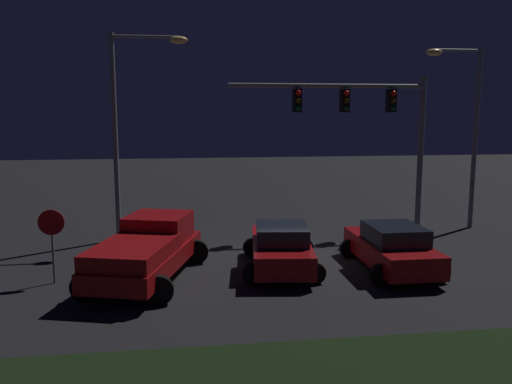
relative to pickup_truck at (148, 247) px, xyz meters
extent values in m
plane|color=black|center=(4.52, 2.08, -1.00)|extent=(80.00, 80.00, 0.00)
cube|color=maroon|center=(-0.05, -0.17, -0.32)|extent=(3.43, 5.74, 0.55)
cube|color=maroon|center=(0.28, 0.97, 0.38)|extent=(2.30, 2.34, 0.85)
cube|color=black|center=(0.28, 0.97, 0.50)|extent=(2.11, 1.95, 0.51)
cube|color=maroon|center=(-0.35, -1.20, 0.18)|extent=(2.69, 3.44, 0.45)
cylinder|color=black|center=(-0.49, 1.99, -0.60)|extent=(0.80, 0.22, 0.80)
cylinder|color=black|center=(1.48, 1.41, -0.60)|extent=(0.80, 0.22, 0.80)
cylinder|color=black|center=(-1.58, -1.75, -0.60)|extent=(0.80, 0.22, 0.80)
cylinder|color=black|center=(0.40, -2.32, -0.60)|extent=(0.80, 0.22, 0.80)
cube|color=maroon|center=(7.69, -0.13, -0.39)|extent=(1.82, 4.41, 0.70)
cube|color=black|center=(7.69, -0.38, 0.24)|extent=(1.61, 2.01, 0.55)
cylinder|color=black|center=(6.78, 1.37, -0.68)|extent=(0.64, 0.22, 0.64)
cylinder|color=black|center=(8.62, 1.36, -0.68)|extent=(0.64, 0.22, 0.64)
cylinder|color=black|center=(6.77, -1.63, -0.68)|extent=(0.64, 0.22, 0.64)
cylinder|color=black|center=(8.61, -1.63, -0.68)|extent=(0.64, 0.22, 0.64)
cube|color=maroon|center=(4.19, 0.42, -0.39)|extent=(2.32, 4.58, 0.70)
cube|color=black|center=(4.16, 0.17, 0.24)|extent=(1.83, 2.18, 0.55)
cylinder|color=black|center=(3.45, 2.01, -0.68)|extent=(0.64, 0.22, 0.64)
cylinder|color=black|center=(5.28, 1.79, -0.68)|extent=(0.64, 0.22, 0.64)
cylinder|color=black|center=(3.09, -0.96, -0.68)|extent=(0.64, 0.22, 0.64)
cylinder|color=black|center=(4.92, -1.18, -0.68)|extent=(0.64, 0.22, 0.64)
cylinder|color=slate|center=(11.14, 5.40, 2.25)|extent=(0.24, 0.24, 6.50)
cylinder|color=slate|center=(7.04, 5.40, 5.10)|extent=(8.20, 0.18, 0.18)
cube|color=black|center=(9.74, 5.40, 4.50)|extent=(0.32, 0.44, 0.95)
sphere|color=red|center=(9.74, 5.17, 4.80)|extent=(0.22, 0.22, 0.22)
sphere|color=#59380A|center=(9.74, 5.17, 4.50)|extent=(0.22, 0.22, 0.22)
sphere|color=#0C4719|center=(9.74, 5.17, 4.20)|extent=(0.22, 0.22, 0.22)
cube|color=black|center=(7.74, 5.40, 4.50)|extent=(0.32, 0.44, 0.95)
sphere|color=red|center=(7.74, 5.17, 4.80)|extent=(0.22, 0.22, 0.22)
sphere|color=#59380A|center=(7.74, 5.17, 4.50)|extent=(0.22, 0.22, 0.22)
sphere|color=#0C4719|center=(7.74, 5.17, 4.20)|extent=(0.22, 0.22, 0.22)
cube|color=black|center=(5.74, 5.40, 4.50)|extent=(0.32, 0.44, 0.95)
sphere|color=red|center=(5.74, 5.17, 4.80)|extent=(0.22, 0.22, 0.22)
sphere|color=#59380A|center=(5.74, 5.17, 4.50)|extent=(0.22, 0.22, 0.22)
sphere|color=#0C4719|center=(5.74, 5.17, 4.20)|extent=(0.22, 0.22, 0.22)
cylinder|color=slate|center=(-1.48, 5.15, 3.01)|extent=(0.20, 0.20, 8.02)
cylinder|color=slate|center=(-0.23, 5.15, 6.87)|extent=(2.51, 0.12, 0.12)
ellipsoid|color=#F9CC72|center=(1.03, 5.15, 6.77)|extent=(0.70, 0.44, 0.30)
cylinder|color=slate|center=(13.57, 5.35, 2.87)|extent=(0.20, 0.20, 7.74)
cylinder|color=slate|center=(12.54, 5.35, 6.59)|extent=(2.06, 0.12, 0.12)
ellipsoid|color=#F9CC72|center=(11.51, 5.35, 6.49)|extent=(0.70, 0.44, 0.30)
cylinder|color=slate|center=(-2.76, -0.06, 0.10)|extent=(0.07, 0.07, 2.20)
cylinder|color=#B20C0F|center=(-2.76, -0.09, 0.85)|extent=(0.76, 0.03, 0.76)
camera|label=1|loc=(1.11, -15.91, 4.07)|focal=37.06mm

